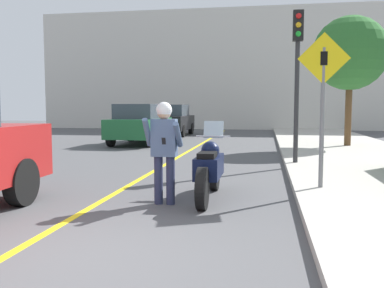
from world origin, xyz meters
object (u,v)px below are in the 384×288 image
object	(u,v)px
traffic_light	(297,58)
parked_car_green	(140,124)
street_tree	(350,54)
crossing_sign	(323,95)
parked_car_black	(172,120)
person_biker	(164,143)
motorcycle	(209,169)

from	to	relation	value
traffic_light	parked_car_green	size ratio (longest dim) A/B	0.92
street_tree	traffic_light	bearing A→B (deg)	-112.88
crossing_sign	parked_car_black	distance (m)	16.22
street_tree	person_biker	bearing A→B (deg)	-114.79
person_biker	street_tree	xyz separation A→B (m)	(4.62, 10.00, 2.51)
person_biker	street_tree	distance (m)	11.30
motorcycle	crossing_sign	bearing A→B (deg)	20.27
traffic_light	parked_car_black	world-z (taller)	traffic_light
person_biker	parked_car_black	distance (m)	16.61
parked_car_black	parked_car_green	bearing A→B (deg)	-91.50
crossing_sign	street_tree	world-z (taller)	street_tree
crossing_sign	parked_car_green	bearing A→B (deg)	123.29
motorcycle	traffic_light	bearing A→B (deg)	67.63
crossing_sign	traffic_light	distance (m)	3.61
motorcycle	crossing_sign	world-z (taller)	crossing_sign
person_biker	street_tree	world-z (taller)	street_tree
crossing_sign	motorcycle	bearing A→B (deg)	-159.73
crossing_sign	street_tree	size ratio (longest dim) A/B	0.58
motorcycle	person_biker	xyz separation A→B (m)	(-0.66, -0.52, 0.49)
traffic_light	street_tree	bearing A→B (deg)	67.12
motorcycle	parked_car_black	distance (m)	16.26
person_biker	street_tree	size ratio (longest dim) A/B	0.35
motorcycle	traffic_light	world-z (taller)	traffic_light
street_tree	parked_car_green	xyz separation A→B (m)	(-8.24, 0.70, -2.66)
motorcycle	traffic_light	distance (m)	5.06
parked_car_green	parked_car_black	size ratio (longest dim) A/B	1.00
person_biker	parked_car_black	xyz separation A→B (m)	(-3.48, 16.25, -0.15)
traffic_light	street_tree	distance (m)	5.81
motorcycle	parked_car_green	size ratio (longest dim) A/B	0.53
person_biker	parked_car_black	size ratio (longest dim) A/B	0.39
motorcycle	parked_car_black	world-z (taller)	parked_car_black
street_tree	parked_car_black	bearing A→B (deg)	142.33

